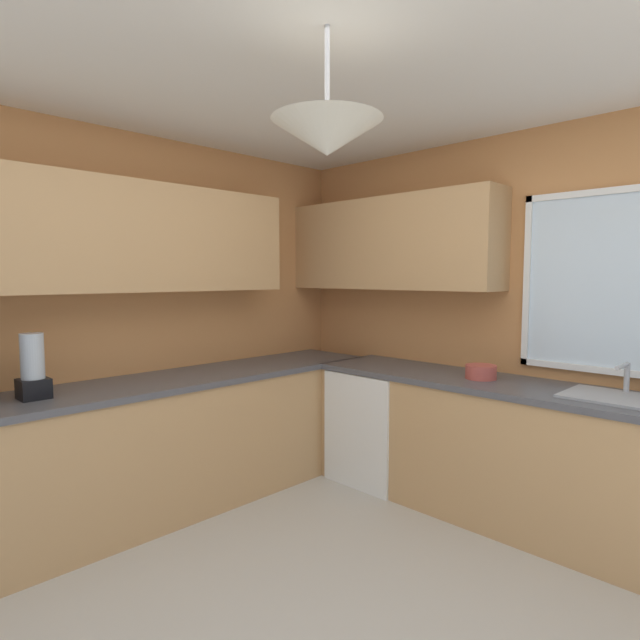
% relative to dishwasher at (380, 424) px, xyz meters
% --- Properties ---
extents(room_shell, '(4.02, 4.00, 2.57)m').
position_rel_dishwasher_xyz_m(room_shell, '(0.16, -1.02, 1.40)').
color(room_shell, '#C6844C').
rests_on(room_shell, ground_plane).
extents(counter_run_left, '(0.65, 3.61, 0.88)m').
position_rel_dishwasher_xyz_m(counter_run_left, '(-0.66, -1.60, 0.02)').
color(counter_run_left, tan).
rests_on(counter_run_left, ground_plane).
extents(counter_run_back, '(3.11, 0.65, 0.88)m').
position_rel_dishwasher_xyz_m(counter_run_back, '(1.19, 0.03, 0.02)').
color(counter_run_back, tan).
rests_on(counter_run_back, ground_plane).
extents(dishwasher, '(0.60, 0.60, 0.84)m').
position_rel_dishwasher_xyz_m(dishwasher, '(0.00, 0.00, 0.00)').
color(dishwasher, white).
rests_on(dishwasher, ground_plane).
extents(sink_assembly, '(0.53, 0.40, 0.19)m').
position_rel_dishwasher_xyz_m(sink_assembly, '(1.61, 0.04, 0.48)').
color(sink_assembly, '#9EA0A5').
rests_on(sink_assembly, counter_run_back).
extents(bowl, '(0.20, 0.20, 0.09)m').
position_rel_dishwasher_xyz_m(bowl, '(0.81, 0.03, 0.51)').
color(bowl, '#B74C42').
rests_on(bowl, counter_run_back).
extents(blender_appliance, '(0.15, 0.15, 0.36)m').
position_rel_dishwasher_xyz_m(blender_appliance, '(-0.66, -2.21, 0.63)').
color(blender_appliance, black).
rests_on(blender_appliance, counter_run_left).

